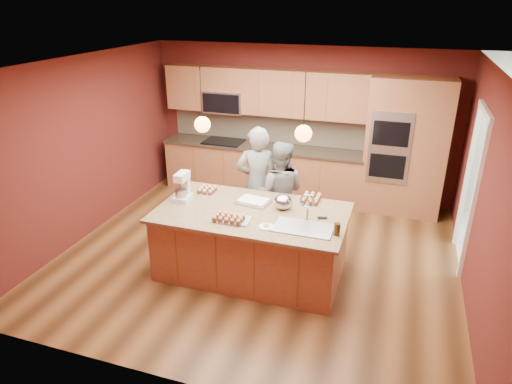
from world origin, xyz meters
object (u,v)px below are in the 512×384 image
(person_left, at_px, (258,184))
(person_right, at_px, (279,193))
(mixing_bowl, at_px, (283,202))
(island, at_px, (253,241))
(stand_mixer, at_px, (183,188))

(person_left, xyz_separation_m, person_right, (0.33, 0.00, -0.09))
(person_left, xyz_separation_m, mixing_bowl, (0.59, -0.74, 0.12))
(island, height_order, person_right, person_right)
(person_left, height_order, person_right, person_left)
(person_right, bearing_deg, stand_mixer, 30.63)
(island, distance_m, person_right, 1.00)
(person_left, bearing_deg, island, 88.83)
(stand_mixer, bearing_deg, island, -5.08)
(person_left, bearing_deg, person_right, 164.70)
(person_right, bearing_deg, mixing_bowl, 101.00)
(person_right, distance_m, stand_mixer, 1.45)
(person_left, bearing_deg, mixing_bowl, 113.13)
(island, xyz_separation_m, mixing_bowl, (0.35, 0.20, 0.54))
(island, bearing_deg, stand_mixer, 176.73)
(island, relative_size, stand_mixer, 6.31)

